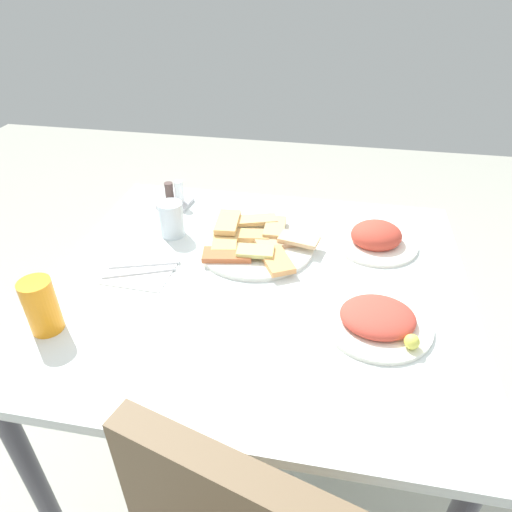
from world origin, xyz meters
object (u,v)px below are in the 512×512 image
(drinking_glass, at_px, (172,219))
(paper_napkin, at_px, (142,269))
(dining_table, at_px, (257,308))
(salad_plate_rice, at_px, (376,238))
(salad_plate_greens, at_px, (378,319))
(pide_platter, at_px, (254,243))
(condiment_caddy, at_px, (175,198))
(soda_can, at_px, (41,306))
(fork, at_px, (144,264))
(spoon, at_px, (139,272))

(drinking_glass, distance_m, paper_napkin, 0.18)
(dining_table, distance_m, salad_plate_rice, 0.37)
(salad_plate_greens, distance_m, paper_napkin, 0.58)
(pide_platter, xyz_separation_m, drinking_glass, (0.24, -0.02, 0.04))
(condiment_caddy, bearing_deg, salad_plate_rice, 168.91)
(pide_platter, relative_size, soda_can, 2.69)
(fork, bearing_deg, spoon, 72.18)
(salad_plate_rice, distance_m, fork, 0.61)
(drinking_glass, bearing_deg, dining_table, 148.51)
(salad_plate_rice, distance_m, drinking_glass, 0.56)
(pide_platter, bearing_deg, drinking_glass, -5.42)
(pide_platter, distance_m, salad_plate_rice, 0.33)
(salad_plate_greens, xyz_separation_m, condiment_caddy, (0.60, -0.44, 0.01))
(soda_can, bearing_deg, condiment_caddy, -98.29)
(pide_platter, distance_m, condiment_caddy, 0.34)
(pide_platter, relative_size, spoon, 1.87)
(condiment_caddy, bearing_deg, drinking_glass, 106.52)
(pide_platter, distance_m, soda_can, 0.54)
(pide_platter, distance_m, paper_napkin, 0.30)
(salad_plate_rice, height_order, condiment_caddy, condiment_caddy)
(spoon, bearing_deg, salad_plate_greens, 149.79)
(fork, distance_m, condiment_caddy, 0.33)
(salad_plate_greens, height_order, paper_napkin, salad_plate_greens)
(soda_can, xyz_separation_m, fork, (-0.11, -0.25, -0.06))
(soda_can, bearing_deg, paper_napkin, -115.50)
(soda_can, distance_m, drinking_glass, 0.43)
(dining_table, distance_m, spoon, 0.31)
(salad_plate_greens, bearing_deg, soda_can, 11.24)
(pide_platter, height_order, condiment_caddy, condiment_caddy)
(salad_plate_rice, height_order, soda_can, soda_can)
(dining_table, relative_size, soda_can, 8.24)
(soda_can, height_order, condiment_caddy, soda_can)
(salad_plate_rice, height_order, paper_napkin, salad_plate_rice)
(fork, bearing_deg, dining_table, 160.79)
(dining_table, height_order, paper_napkin, paper_napkin)
(dining_table, distance_m, paper_napkin, 0.30)
(salad_plate_greens, height_order, drinking_glass, drinking_glass)
(soda_can, height_order, spoon, soda_can)
(pide_platter, distance_m, spoon, 0.31)
(salad_plate_greens, distance_m, drinking_glass, 0.61)
(drinking_glass, xyz_separation_m, spoon, (0.02, 0.19, -0.04))
(paper_napkin, distance_m, spoon, 0.02)
(dining_table, height_order, fork, fork)
(salad_plate_greens, xyz_separation_m, drinking_glass, (0.55, -0.27, 0.03))
(soda_can, distance_m, spoon, 0.25)
(dining_table, bearing_deg, paper_napkin, 2.17)
(dining_table, height_order, spoon, spoon)
(paper_napkin, distance_m, fork, 0.02)
(salad_plate_rice, xyz_separation_m, fork, (0.58, 0.21, -0.02))
(drinking_glass, distance_m, condiment_caddy, 0.18)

